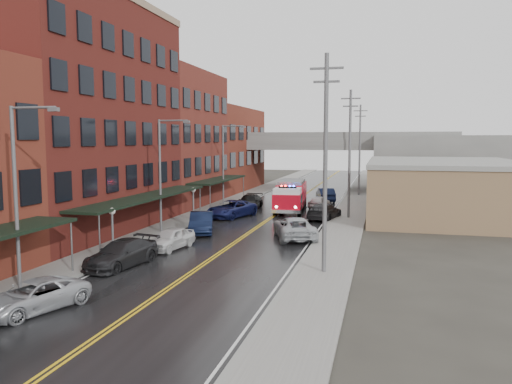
# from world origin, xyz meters

# --- Properties ---
(road) EXTENTS (11.00, 160.00, 0.02)m
(road) POSITION_xyz_m (0.00, 30.00, 0.01)
(road) COLOR black
(road) RESTS_ON ground
(sidewalk_left) EXTENTS (3.00, 160.00, 0.15)m
(sidewalk_left) POSITION_xyz_m (-7.30, 30.00, 0.07)
(sidewalk_left) COLOR slate
(sidewalk_left) RESTS_ON ground
(sidewalk_right) EXTENTS (3.00, 160.00, 0.15)m
(sidewalk_right) POSITION_xyz_m (7.30, 30.00, 0.07)
(sidewalk_right) COLOR slate
(sidewalk_right) RESTS_ON ground
(curb_left) EXTENTS (0.30, 160.00, 0.15)m
(curb_left) POSITION_xyz_m (-5.65, 30.00, 0.07)
(curb_left) COLOR gray
(curb_left) RESTS_ON ground
(curb_right) EXTENTS (0.30, 160.00, 0.15)m
(curb_right) POSITION_xyz_m (5.65, 30.00, 0.07)
(curb_right) COLOR gray
(curb_right) RESTS_ON ground
(brick_building_b) EXTENTS (9.00, 20.00, 18.00)m
(brick_building_b) POSITION_xyz_m (-13.30, 23.00, 9.00)
(brick_building_b) COLOR #4E1714
(brick_building_b) RESTS_ON ground
(brick_building_c) EXTENTS (9.00, 15.00, 15.00)m
(brick_building_c) POSITION_xyz_m (-13.30, 40.50, 7.50)
(brick_building_c) COLOR maroon
(brick_building_c) RESTS_ON ground
(brick_building_far) EXTENTS (9.00, 20.00, 12.00)m
(brick_building_far) POSITION_xyz_m (-13.30, 58.00, 6.00)
(brick_building_far) COLOR maroon
(brick_building_far) RESTS_ON ground
(tan_building) EXTENTS (14.00, 22.00, 5.00)m
(tan_building) POSITION_xyz_m (16.00, 40.00, 2.50)
(tan_building) COLOR #866748
(tan_building) RESTS_ON ground
(right_far_block) EXTENTS (18.00, 30.00, 8.00)m
(right_far_block) POSITION_xyz_m (18.00, 70.00, 4.00)
(right_far_block) COLOR slate
(right_far_block) RESTS_ON ground
(awning_1) EXTENTS (2.60, 18.00, 3.09)m
(awning_1) POSITION_xyz_m (-7.49, 23.00, 2.99)
(awning_1) COLOR black
(awning_1) RESTS_ON ground
(awning_2) EXTENTS (2.60, 13.00, 3.09)m
(awning_2) POSITION_xyz_m (-7.49, 40.50, 2.99)
(awning_2) COLOR black
(awning_2) RESTS_ON ground
(globe_lamp_1) EXTENTS (0.44, 0.44, 3.12)m
(globe_lamp_1) POSITION_xyz_m (-6.40, 16.00, 2.31)
(globe_lamp_1) COLOR #59595B
(globe_lamp_1) RESTS_ON ground
(globe_lamp_2) EXTENTS (0.44, 0.44, 3.12)m
(globe_lamp_2) POSITION_xyz_m (-6.40, 30.00, 2.31)
(globe_lamp_2) COLOR #59595B
(globe_lamp_2) RESTS_ON ground
(street_lamp_0) EXTENTS (2.64, 0.22, 9.00)m
(street_lamp_0) POSITION_xyz_m (-6.55, 8.00, 5.19)
(street_lamp_0) COLOR #59595B
(street_lamp_0) RESTS_ON ground
(street_lamp_1) EXTENTS (2.64, 0.22, 9.00)m
(street_lamp_1) POSITION_xyz_m (-6.55, 24.00, 5.19)
(street_lamp_1) COLOR #59595B
(street_lamp_1) RESTS_ON ground
(street_lamp_2) EXTENTS (2.64, 0.22, 9.00)m
(street_lamp_2) POSITION_xyz_m (-6.55, 40.00, 5.19)
(street_lamp_2) COLOR #59595B
(street_lamp_2) RESTS_ON ground
(utility_pole_0) EXTENTS (1.80, 0.24, 12.00)m
(utility_pole_0) POSITION_xyz_m (7.20, 15.00, 6.31)
(utility_pole_0) COLOR #59595B
(utility_pole_0) RESTS_ON ground
(utility_pole_1) EXTENTS (1.80, 0.24, 12.00)m
(utility_pole_1) POSITION_xyz_m (7.20, 35.00, 6.31)
(utility_pole_1) COLOR #59595B
(utility_pole_1) RESTS_ON ground
(utility_pole_2) EXTENTS (1.80, 0.24, 12.00)m
(utility_pole_2) POSITION_xyz_m (7.20, 55.00, 6.31)
(utility_pole_2) COLOR #59595B
(utility_pole_2) RESTS_ON ground
(overpass) EXTENTS (40.00, 10.00, 7.50)m
(overpass) POSITION_xyz_m (0.00, 62.00, 5.99)
(overpass) COLOR slate
(overpass) RESTS_ON ground
(fire_truck) EXTENTS (4.02, 8.83, 3.15)m
(fire_truck) POSITION_xyz_m (1.00, 38.56, 1.71)
(fire_truck) COLOR #B60819
(fire_truck) RESTS_ON ground
(parked_car_left_2) EXTENTS (3.69, 5.28, 1.34)m
(parked_car_left_2) POSITION_xyz_m (-4.29, 5.80, 0.67)
(parked_car_left_2) COLOR #A6A9AE
(parked_car_left_2) RESTS_ON ground
(parked_car_left_3) EXTENTS (3.01, 5.58, 1.54)m
(parked_car_left_3) POSITION_xyz_m (-4.49, 13.69, 0.77)
(parked_car_left_3) COLOR black
(parked_car_left_3) RESTS_ON ground
(parked_car_left_4) EXTENTS (2.42, 4.55, 1.47)m
(parked_car_left_4) POSITION_xyz_m (-3.64, 18.74, 0.74)
(parked_car_left_4) COLOR silver
(parked_car_left_4) RESTS_ON ground
(parked_car_left_5) EXTENTS (3.27, 5.40, 1.68)m
(parked_car_left_5) POSITION_xyz_m (-3.67, 24.79, 0.84)
(parked_car_left_5) COLOR black
(parked_car_left_5) RESTS_ON ground
(parked_car_left_6) EXTENTS (4.37, 6.37, 1.62)m
(parked_car_left_6) POSITION_xyz_m (-3.77, 33.20, 0.81)
(parked_car_left_6) COLOR #121847
(parked_car_left_6) RESTS_ON ground
(parked_car_left_7) EXTENTS (2.23, 5.30, 1.53)m
(parked_car_left_7) POSITION_xyz_m (-3.60, 39.20, 0.76)
(parked_car_left_7) COLOR black
(parked_car_left_7) RESTS_ON ground
(parked_car_right_0) EXTENTS (4.46, 6.44, 1.64)m
(parked_car_right_0) POSITION_xyz_m (3.90, 24.44, 0.82)
(parked_car_right_0) COLOR #AAAEB2
(parked_car_right_0) RESTS_ON ground
(parked_car_right_1) EXTENTS (3.17, 5.55, 1.51)m
(parked_car_right_1) POSITION_xyz_m (5.00, 34.20, 0.76)
(parked_car_right_1) COLOR black
(parked_car_right_1) RESTS_ON ground
(parked_car_right_2) EXTENTS (2.34, 4.23, 1.36)m
(parked_car_right_2) POSITION_xyz_m (3.60, 41.80, 0.68)
(parked_car_right_2) COLOR silver
(parked_car_right_2) RESTS_ON ground
(parked_car_right_3) EXTENTS (2.97, 5.32, 1.66)m
(parked_car_right_3) POSITION_xyz_m (3.60, 47.80, 0.83)
(parked_car_right_3) COLOR black
(parked_car_right_3) RESTS_ON ground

